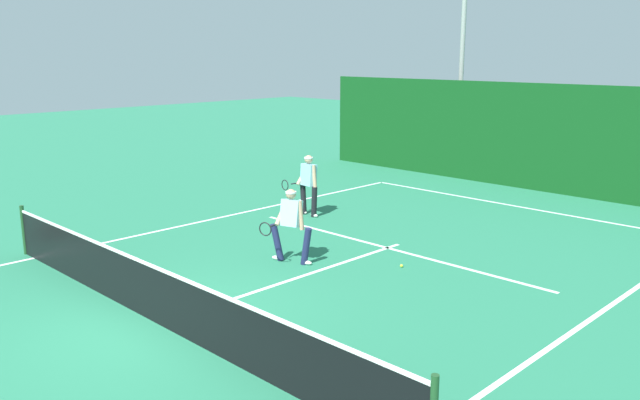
{
  "coord_description": "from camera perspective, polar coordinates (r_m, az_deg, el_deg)",
  "views": [
    {
      "loc": [
        8.94,
        -5.24,
        4.38
      ],
      "look_at": [
        -1.5,
        5.32,
        1.0
      ],
      "focal_mm": 36.5,
      "sensor_mm": 36.0,
      "label": 1
    }
  ],
  "objects": [
    {
      "name": "court_line_centre",
      "position": [
        13.05,
        -1.87,
        -6.78
      ],
      "size": [
        0.1,
        6.4,
        0.01
      ],
      "primitive_type": "cube",
      "color": "white",
      "rests_on": "ground_plane"
    },
    {
      "name": "court_line_sideline_left",
      "position": [
        15.52,
        -23.76,
        -4.67
      ],
      "size": [
        0.1,
        23.77,
        0.01
      ],
      "primitive_type": "cube",
      "color": "white",
      "rests_on": "ground_plane"
    },
    {
      "name": "tennis_ball",
      "position": [
        13.72,
        7.16,
        -5.74
      ],
      "size": [
        0.07,
        0.07,
        0.07
      ],
      "primitive_type": "sphere",
      "color": "#D1E033",
      "rests_on": "ground_plane"
    },
    {
      "name": "court_line_service",
      "position": [
        15.01,
        5.93,
        -4.19
      ],
      "size": [
        8.17,
        0.1,
        0.01
      ],
      "primitive_type": "cube",
      "color": "white",
      "rests_on": "ground_plane"
    },
    {
      "name": "tennis_net",
      "position": [
        11.05,
        -14.13,
        -8.02
      ],
      "size": [
        10.98,
        0.09,
        1.1
      ],
      "color": "#1E4723",
      "rests_on": "ground_plane"
    },
    {
      "name": "player_near",
      "position": [
        13.71,
        -2.58,
        -1.99
      ],
      "size": [
        0.99,
        0.92,
        1.6
      ],
      "rotation": [
        0.0,
        0.0,
        3.45
      ],
      "color": "#1E234C",
      "rests_on": "ground_plane"
    },
    {
      "name": "court_line_baseline_far",
      "position": [
        19.81,
        16.68,
        -0.49
      ],
      "size": [
        10.02,
        0.1,
        0.01
      ],
      "primitive_type": "cube",
      "color": "white",
      "rests_on": "ground_plane"
    },
    {
      "name": "light_pole",
      "position": [
        25.44,
        12.4,
        13.49
      ],
      "size": [
        0.55,
        0.44,
        7.89
      ],
      "color": "#9EA39E",
      "rests_on": "ground_plane"
    },
    {
      "name": "ground_plane",
      "position": [
        11.25,
        -13.98,
        -10.49
      ],
      "size": [
        80.0,
        80.0,
        0.0
      ],
      "primitive_type": "plane",
      "color": "#257351"
    },
    {
      "name": "back_fence_windscreen",
      "position": [
        21.77,
        20.15,
        5.01
      ],
      "size": [
        18.57,
        0.12,
        3.43
      ],
      "primitive_type": "cube",
      "color": "#0E4417",
      "rests_on": "ground_plane"
    },
    {
      "name": "player_far",
      "position": [
        17.69,
        -1.03,
        1.55
      ],
      "size": [
        0.85,
        0.84,
        1.67
      ],
      "rotation": [
        0.0,
        0.0,
        3.06
      ],
      "color": "black",
      "rests_on": "ground_plane"
    }
  ]
}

